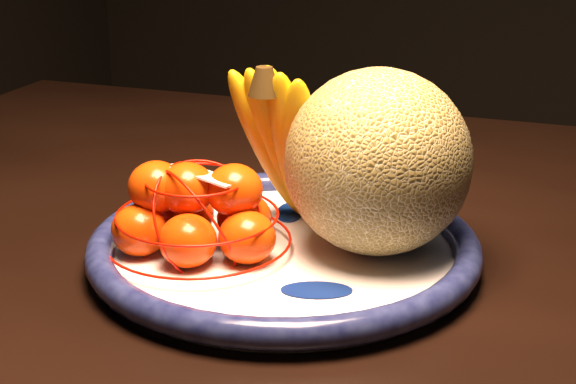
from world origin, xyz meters
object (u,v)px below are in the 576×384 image
at_px(fruit_bowl, 284,248).
at_px(banana_bunch, 284,138).
at_px(mandarin_bag, 198,215).
at_px(dining_table, 389,284).
at_px(cantaloupe, 378,162).

distance_m(fruit_bowl, banana_bunch, 0.11).
bearing_deg(mandarin_bag, dining_table, 54.57).
height_order(banana_bunch, mandarin_bag, banana_bunch).
distance_m(dining_table, banana_bunch, 0.23).
xyz_separation_m(dining_table, banana_bunch, (-0.09, -0.09, 0.19)).
bearing_deg(fruit_bowl, dining_table, 67.78).
bearing_deg(mandarin_bag, fruit_bowl, 27.12).
relative_size(fruit_bowl, banana_bunch, 2.06).
bearing_deg(cantaloupe, banana_bunch, 167.11).
bearing_deg(dining_table, banana_bunch, -136.83).
distance_m(fruit_bowl, mandarin_bag, 0.09).
relative_size(dining_table, cantaloupe, 8.90).
bearing_deg(fruit_bowl, cantaloupe, 23.07).
bearing_deg(mandarin_bag, cantaloupe, 25.02).
xyz_separation_m(fruit_bowl, mandarin_bag, (-0.07, -0.04, 0.04)).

